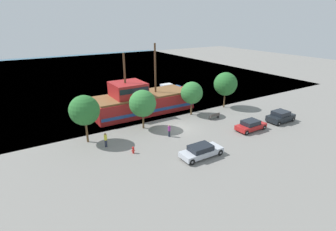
{
  "coord_description": "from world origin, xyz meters",
  "views": [
    {
      "loc": [
        -18.03,
        -26.0,
        13.38
      ],
      "look_at": [
        -0.63,
        2.0,
        1.2
      ],
      "focal_mm": 28.0,
      "sensor_mm": 36.0,
      "label": 1
    }
  ],
  "objects_px": {
    "parked_car_curb_mid": "(251,125)",
    "fire_hydrant": "(133,150)",
    "moored_boat_dockside": "(168,89)",
    "parked_car_curb_rear": "(281,116)",
    "bench_promenade_east": "(214,116)",
    "pedestrian_walking_far": "(106,140)",
    "pirate_ship": "(141,101)",
    "parked_car_curb_front": "(201,151)",
    "pedestrian_walking_near": "(169,131)"
  },
  "relations": [
    {
      "from": "parked_car_curb_mid",
      "to": "fire_hydrant",
      "type": "distance_m",
      "value": 15.51
    },
    {
      "from": "moored_boat_dockside",
      "to": "parked_car_curb_rear",
      "type": "xyz_separation_m",
      "value": [
        4.64,
        -21.96,
        0.2
      ]
    },
    {
      "from": "bench_promenade_east",
      "to": "pedestrian_walking_far",
      "type": "distance_m",
      "value": 16.03
    },
    {
      "from": "pirate_ship",
      "to": "parked_car_curb_mid",
      "type": "relative_size",
      "value": 4.02
    },
    {
      "from": "parked_car_curb_mid",
      "to": "parked_car_curb_rear",
      "type": "height_order",
      "value": "parked_car_curb_rear"
    },
    {
      "from": "parked_car_curb_front",
      "to": "parked_car_curb_rear",
      "type": "xyz_separation_m",
      "value": [
        15.49,
        1.96,
        0.1
      ]
    },
    {
      "from": "fire_hydrant",
      "to": "pedestrian_walking_far",
      "type": "bearing_deg",
      "value": 123.13
    },
    {
      "from": "parked_car_curb_mid",
      "to": "bench_promenade_east",
      "type": "bearing_deg",
      "value": 102.87
    },
    {
      "from": "parked_car_curb_rear",
      "to": "fire_hydrant",
      "type": "bearing_deg",
      "value": 173.48
    },
    {
      "from": "moored_boat_dockside",
      "to": "parked_car_curb_mid",
      "type": "height_order",
      "value": "moored_boat_dockside"
    },
    {
      "from": "pirate_ship",
      "to": "pedestrian_walking_near",
      "type": "bearing_deg",
      "value": -97.08
    },
    {
      "from": "pedestrian_walking_far",
      "to": "fire_hydrant",
      "type": "bearing_deg",
      "value": -56.87
    },
    {
      "from": "pirate_ship",
      "to": "bench_promenade_east",
      "type": "bearing_deg",
      "value": -47.96
    },
    {
      "from": "pedestrian_walking_far",
      "to": "pedestrian_walking_near",
      "type": "bearing_deg",
      "value": -10.9
    },
    {
      "from": "moored_boat_dockside",
      "to": "fire_hydrant",
      "type": "height_order",
      "value": "moored_boat_dockside"
    },
    {
      "from": "parked_car_curb_mid",
      "to": "fire_hydrant",
      "type": "bearing_deg",
      "value": 171.55
    },
    {
      "from": "fire_hydrant",
      "to": "pedestrian_walking_far",
      "type": "distance_m",
      "value": 3.58
    },
    {
      "from": "fire_hydrant",
      "to": "parked_car_curb_front",
      "type": "bearing_deg",
      "value": -37.86
    },
    {
      "from": "pedestrian_walking_near",
      "to": "parked_car_curb_front",
      "type": "bearing_deg",
      "value": -88.42
    },
    {
      "from": "pirate_ship",
      "to": "moored_boat_dockside",
      "type": "relative_size",
      "value": 3.05
    },
    {
      "from": "parked_car_curb_mid",
      "to": "bench_promenade_east",
      "type": "distance_m",
      "value": 5.62
    },
    {
      "from": "parked_car_curb_rear",
      "to": "parked_car_curb_front",
      "type": "bearing_deg",
      "value": -172.78
    },
    {
      "from": "pirate_ship",
      "to": "parked_car_curb_rear",
      "type": "height_order",
      "value": "pirate_ship"
    },
    {
      "from": "pirate_ship",
      "to": "parked_car_curb_mid",
      "type": "height_order",
      "value": "pirate_ship"
    },
    {
      "from": "moored_boat_dockside",
      "to": "parked_car_curb_mid",
      "type": "relative_size",
      "value": 1.32
    },
    {
      "from": "parked_car_curb_mid",
      "to": "pedestrian_walking_near",
      "type": "bearing_deg",
      "value": 158.82
    },
    {
      "from": "moored_boat_dockside",
      "to": "pedestrian_walking_far",
      "type": "xyz_separation_m",
      "value": [
        -18.41,
        -16.58,
        0.28
      ]
    },
    {
      "from": "parked_car_curb_rear",
      "to": "pedestrian_walking_far",
      "type": "height_order",
      "value": "pedestrian_walking_far"
    },
    {
      "from": "moored_boat_dockside",
      "to": "bench_promenade_east",
      "type": "distance_m",
      "value": 16.53
    },
    {
      "from": "pirate_ship",
      "to": "parked_car_curb_mid",
      "type": "bearing_deg",
      "value": -57.69
    },
    {
      "from": "fire_hydrant",
      "to": "bench_promenade_east",
      "type": "distance_m",
      "value": 14.44
    },
    {
      "from": "parked_car_curb_rear",
      "to": "bench_promenade_east",
      "type": "relative_size",
      "value": 2.38
    },
    {
      "from": "pirate_ship",
      "to": "moored_boat_dockside",
      "type": "height_order",
      "value": "pirate_ship"
    },
    {
      "from": "fire_hydrant",
      "to": "bench_promenade_east",
      "type": "relative_size",
      "value": 0.46
    },
    {
      "from": "pirate_ship",
      "to": "bench_promenade_east",
      "type": "height_order",
      "value": "pirate_ship"
    },
    {
      "from": "pirate_ship",
      "to": "parked_car_curb_mid",
      "type": "distance_m",
      "value": 16.22
    },
    {
      "from": "moored_boat_dockside",
      "to": "pedestrian_walking_near",
      "type": "xyz_separation_m",
      "value": [
        -11.01,
        -18.0,
        0.2
      ]
    },
    {
      "from": "pirate_ship",
      "to": "pedestrian_walking_near",
      "type": "relative_size",
      "value": 10.75
    },
    {
      "from": "moored_boat_dockside",
      "to": "bench_promenade_east",
      "type": "relative_size",
      "value": 3.25
    },
    {
      "from": "pirate_ship",
      "to": "parked_car_curb_rear",
      "type": "xyz_separation_m",
      "value": [
        14.43,
        -13.81,
        -1.01
      ]
    },
    {
      "from": "fire_hydrant",
      "to": "bench_promenade_east",
      "type": "xyz_separation_m",
      "value": [
        14.09,
        3.19,
        0.02
      ]
    },
    {
      "from": "parked_car_curb_front",
      "to": "parked_car_curb_rear",
      "type": "relative_size",
      "value": 1.15
    },
    {
      "from": "pirate_ship",
      "to": "parked_car_curb_front",
      "type": "relative_size",
      "value": 3.61
    },
    {
      "from": "parked_car_curb_front",
      "to": "parked_car_curb_rear",
      "type": "distance_m",
      "value": 15.61
    },
    {
      "from": "pirate_ship",
      "to": "fire_hydrant",
      "type": "relative_size",
      "value": 21.56
    },
    {
      "from": "parked_car_curb_rear",
      "to": "bench_promenade_east",
      "type": "height_order",
      "value": "parked_car_curb_rear"
    },
    {
      "from": "parked_car_curb_front",
      "to": "parked_car_curb_mid",
      "type": "distance_m",
      "value": 9.93
    },
    {
      "from": "moored_boat_dockside",
      "to": "pedestrian_walking_near",
      "type": "height_order",
      "value": "pedestrian_walking_near"
    },
    {
      "from": "moored_boat_dockside",
      "to": "pirate_ship",
      "type": "bearing_deg",
      "value": -140.21
    },
    {
      "from": "parked_car_curb_mid",
      "to": "pedestrian_walking_near",
      "type": "xyz_separation_m",
      "value": [
        -9.87,
        3.82,
        0.11
      ]
    }
  ]
}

